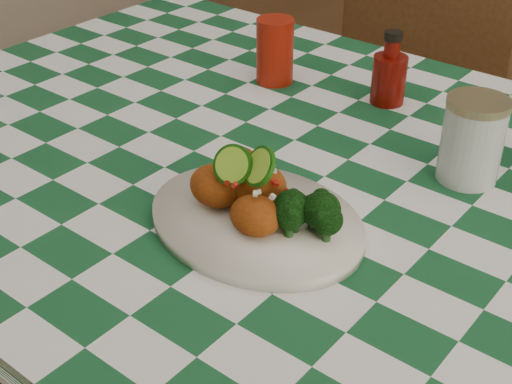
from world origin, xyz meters
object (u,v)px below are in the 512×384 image
Objects in this scene: mason_jar at (472,140)px; fried_chicken_pile at (252,184)px; plate at (256,221)px; wooden_chair_left at (382,123)px; red_tumbler at (275,51)px; dining_table at (313,365)px; ketchup_bottle at (390,68)px.

fried_chicken_pile is at bearing -120.10° from mason_jar.
plate is 0.95m from wooden_chair_left.
red_tumbler is at bearing 124.02° from fried_chicken_pile.
wooden_chair_left is at bearing 127.93° from mason_jar.
dining_table is at bearing -142.24° from mason_jar.
wooden_chair_left reaches higher than plate.
ketchup_bottle is 1.03× the size of mason_jar.
plate is 2.41× the size of mason_jar.
wooden_chair_left reaches higher than mason_jar.
red_tumbler is (-0.27, 0.40, 0.05)m from plate.
wooden_chair_left reaches higher than red_tumbler.
plate is 2.35× the size of ketchup_bottle.
ketchup_bottle is (0.21, 0.05, 0.00)m from red_tumbler.
red_tumbler reaches higher than dining_table.
ketchup_bottle reaches higher than fried_chicken_pile.
wooden_chair_left is at bearing 117.97° from ketchup_bottle.
dining_table is at bearing 88.38° from fried_chicken_pile.
red_tumbler is at bearing -165.99° from ketchup_bottle.
ketchup_bottle is at bearing 14.01° from red_tumbler.
mason_jar reaches higher than plate.
mason_jar is 0.80m from wooden_chair_left.
wooden_chair_left is at bearing 90.74° from red_tumbler.
red_tumbler is at bearing -93.04° from wooden_chair_left.
ketchup_bottle is 0.58m from wooden_chair_left.
plate is at bearing -75.77° from wooden_chair_left.
red_tumbler is (-0.27, 0.23, 0.45)m from dining_table.
plate is 0.46m from ketchup_bottle.
mason_jar is at bearing -34.92° from ketchup_bottle.
red_tumbler is at bearing 166.67° from mason_jar.
mason_jar is at bearing 59.90° from fried_chicken_pile.
mason_jar is 0.13× the size of wooden_chair_left.
plate is (0.00, -0.17, 0.40)m from dining_table.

